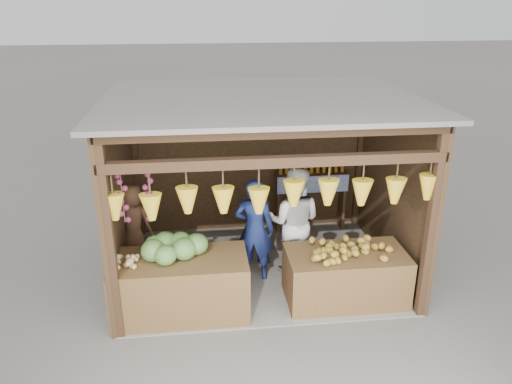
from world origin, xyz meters
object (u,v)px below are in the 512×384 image
Objects in this scene: counter_right at (345,276)px; woman_standing at (294,222)px; man_standing at (254,230)px; counter_left at (181,286)px; vendor_seated at (134,223)px.

woman_standing is at bearing 124.91° from counter_right.
man_standing is (-1.17, 0.71, 0.43)m from counter_right.
counter_right is at bearing 1.76° from counter_left.
vendor_seated is (-0.67, 1.01, 0.49)m from counter_left.
counter_left is 1.30m from vendor_seated.
counter_right is at bearing 162.72° from man_standing.
woman_standing reaches higher than man_standing.
counter_right is 3.09m from vendor_seated.
counter_left is 1.37m from man_standing.
woman_standing is 1.44× the size of vendor_seated.
woman_standing is (-0.57, 0.82, 0.48)m from counter_right.
man_standing reaches higher than counter_left.
counter_left is 2.23m from counter_right.
woman_standing reaches higher than vendor_seated.
man_standing is 1.75m from vendor_seated.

